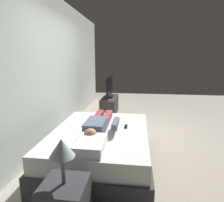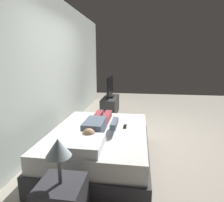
# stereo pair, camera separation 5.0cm
# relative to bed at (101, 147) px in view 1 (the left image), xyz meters

# --- Properties ---
(ground_plane) EXTENTS (10.00, 10.00, 0.00)m
(ground_plane) POSITION_rel_bed_xyz_m (1.04, -0.47, -0.26)
(ground_plane) COLOR #ADA393
(back_wall) EXTENTS (6.40, 0.10, 2.80)m
(back_wall) POSITION_rel_bed_xyz_m (1.44, 1.14, 1.14)
(back_wall) COLOR silver
(back_wall) RESTS_ON ground
(bed) EXTENTS (1.91, 1.47, 0.54)m
(bed) POSITION_rel_bed_xyz_m (0.00, 0.00, 0.00)
(bed) COLOR #333338
(bed) RESTS_ON ground
(pillow) EXTENTS (0.48, 0.34, 0.12)m
(pillow) POSITION_rel_bed_xyz_m (-0.64, 0.00, 0.34)
(pillow) COLOR white
(pillow) RESTS_ON bed
(person) EXTENTS (1.26, 0.46, 0.18)m
(person) POSITION_rel_bed_xyz_m (0.03, 0.03, 0.36)
(person) COLOR slate
(person) RESTS_ON bed
(remote) EXTENTS (0.15, 0.04, 0.02)m
(remote) POSITION_rel_bed_xyz_m (0.18, -0.37, 0.29)
(remote) COLOR black
(remote) RESTS_ON bed
(tv_stand) EXTENTS (1.10, 0.40, 0.50)m
(tv_stand) POSITION_rel_bed_xyz_m (2.66, 0.24, -0.01)
(tv_stand) COLOR #2D2D2D
(tv_stand) RESTS_ON ground
(tv) EXTENTS (0.88, 0.20, 0.59)m
(tv) POSITION_rel_bed_xyz_m (2.66, 0.24, 0.52)
(tv) COLOR black
(tv) RESTS_ON tv_stand
(lamp) EXTENTS (0.22, 0.22, 0.42)m
(lamp) POSITION_rel_bed_xyz_m (-1.26, 0.09, 0.59)
(lamp) COLOR #59595B
(lamp) RESTS_ON nightstand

